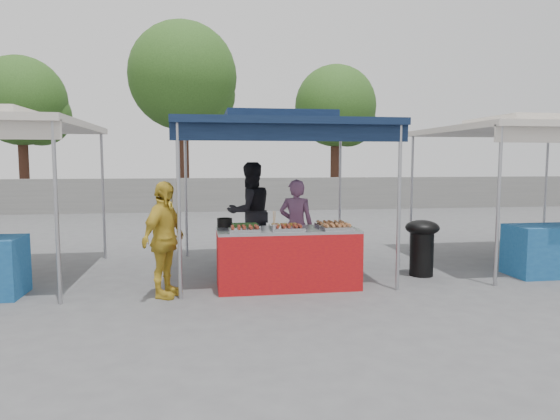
{
  "coord_description": "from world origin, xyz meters",
  "views": [
    {
      "loc": [
        -1.2,
        -7.05,
        1.81
      ],
      "look_at": [
        0.0,
        0.6,
        1.05
      ],
      "focal_mm": 32.0,
      "sensor_mm": 36.0,
      "label": 1
    }
  ],
  "objects": [
    {
      "name": "main_canopy",
      "position": [
        0.0,
        0.97,
        2.37
      ],
      "size": [
        3.2,
        3.2,
        2.57
      ],
      "color": "#A5A5AB",
      "rests_on": "ground_plane"
    },
    {
      "name": "customer_person",
      "position": [
        -1.71,
        -0.36,
        0.77
      ],
      "size": [
        0.76,
        0.98,
        1.55
      ],
      "primitive_type": "imported",
      "rotation": [
        0.0,
        0.0,
        1.08
      ],
      "color": "gold",
      "rests_on": "ground_plane"
    },
    {
      "name": "neighbor_stall_right",
      "position": [
        4.5,
        0.57,
        1.6
      ],
      "size": [
        3.2,
        3.2,
        2.57
      ],
      "color": "#A5A5AB",
      "rests_on": "ground_plane"
    },
    {
      "name": "food_tray_bl",
      "position": [
        -0.6,
        -0.02,
        0.88
      ],
      "size": [
        0.42,
        0.3,
        0.07
      ],
      "color": "#B0B0B4",
      "rests_on": "vendor_table"
    },
    {
      "name": "tree_2",
      "position": [
        4.44,
        13.25,
        3.92
      ],
      "size": [
        3.42,
        3.34,
        5.74
      ],
      "color": "#391F16",
      "rests_on": "ground_plane"
    },
    {
      "name": "crate_left",
      "position": [
        -0.4,
        0.51,
        0.15
      ],
      "size": [
        0.51,
        0.36,
        0.31
      ],
      "primitive_type": "cube",
      "color": "navy",
      "rests_on": "ground_plane"
    },
    {
      "name": "food_tray_br",
      "position": [
        0.66,
        -0.0,
        0.88
      ],
      "size": [
        0.42,
        0.3,
        0.07
      ],
      "color": "#B0B0B4",
      "rests_on": "vendor_table"
    },
    {
      "name": "tree_1",
      "position": [
        -1.72,
        12.96,
        4.89
      ],
      "size": [
        4.16,
        4.16,
        7.15
      ],
      "color": "#391F16",
      "rests_on": "ground_plane"
    },
    {
      "name": "vendor_table",
      "position": [
        0.0,
        -0.1,
        0.43
      ],
      "size": [
        2.0,
        0.8,
        0.85
      ],
      "color": "#AA1114",
      "rests_on": "ground_plane"
    },
    {
      "name": "food_tray_fl",
      "position": [
        -0.64,
        -0.34,
        0.88
      ],
      "size": [
        0.42,
        0.3,
        0.07
      ],
      "color": "#B0B0B4",
      "rests_on": "vendor_table"
    },
    {
      "name": "cooking_pot",
      "position": [
        -0.88,
        0.24,
        0.91
      ],
      "size": [
        0.22,
        0.22,
        0.13
      ],
      "primitive_type": "cylinder",
      "color": "black",
      "rests_on": "vendor_table"
    },
    {
      "name": "food_tray_fm",
      "position": [
        -0.02,
        -0.32,
        0.88
      ],
      "size": [
        0.42,
        0.3,
        0.07
      ],
      "color": "#B0B0B4",
      "rests_on": "vendor_table"
    },
    {
      "name": "tree_0",
      "position": [
        -7.7,
        13.21,
        3.9
      ],
      "size": [
        3.4,
        3.32,
        5.71
      ],
      "color": "#391F16",
      "rests_on": "ground_plane"
    },
    {
      "name": "food_tray_bm",
      "position": [
        -0.03,
        -0.04,
        0.88
      ],
      "size": [
        0.42,
        0.3,
        0.07
      ],
      "color": "#B0B0B4",
      "rests_on": "vendor_table"
    },
    {
      "name": "vendor_woman",
      "position": [
        0.31,
        0.88,
        0.76
      ],
      "size": [
        0.64,
        0.51,
        1.52
      ],
      "primitive_type": "imported",
      "rotation": [
        0.0,
        0.0,
        2.84
      ],
      "color": "#794D71",
      "rests_on": "ground_plane"
    },
    {
      "name": "crate_stacked",
      "position": [
        0.24,
        0.66,
        0.43
      ],
      "size": [
        0.47,
        0.33,
        0.28
      ],
      "primitive_type": "cube",
      "color": "navy",
      "rests_on": "crate_right"
    },
    {
      "name": "wok_burner",
      "position": [
        2.22,
        0.29,
        0.53
      ],
      "size": [
        0.53,
        0.53,
        0.89
      ],
      "rotation": [
        0.0,
        0.0,
        -0.08
      ],
      "color": "black",
      "rests_on": "ground_plane"
    },
    {
      "name": "crate_right",
      "position": [
        0.24,
        0.66,
        0.15
      ],
      "size": [
        0.49,
        0.34,
        0.29
      ],
      "primitive_type": "cube",
      "color": "navy",
      "rests_on": "ground_plane"
    },
    {
      "name": "ground_plane",
      "position": [
        0.0,
        0.0,
        0.0
      ],
      "size": [
        80.0,
        80.0,
        0.0
      ],
      "primitive_type": "plane",
      "color": "#4F4F51"
    },
    {
      "name": "skewer_cup",
      "position": [
        -0.23,
        -0.38,
        0.9
      ],
      "size": [
        0.08,
        0.08,
        0.09
      ],
      "primitive_type": "cylinder",
      "color": "#A5A5AB",
      "rests_on": "vendor_table"
    },
    {
      "name": "food_tray_fr",
      "position": [
        0.67,
        -0.33,
        0.88
      ],
      "size": [
        0.42,
        0.3,
        0.07
      ],
      "color": "#B0B0B4",
      "rests_on": "vendor_table"
    },
    {
      "name": "back_wall",
      "position": [
        0.0,
        11.0,
        0.6
      ],
      "size": [
        40.0,
        0.25,
        1.2
      ],
      "primitive_type": "cube",
      "color": "slate",
      "rests_on": "ground_plane"
    },
    {
      "name": "helper_man",
      "position": [
        -0.35,
        1.84,
        0.9
      ],
      "size": [
        1.06,
        0.96,
        1.79
      ],
      "primitive_type": "imported",
      "rotation": [
        0.0,
        0.0,
        3.53
      ],
      "color": "black",
      "rests_on": "ground_plane"
    }
  ]
}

